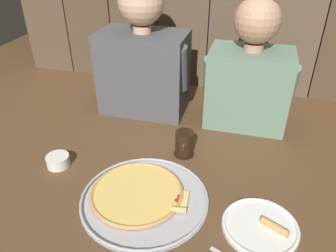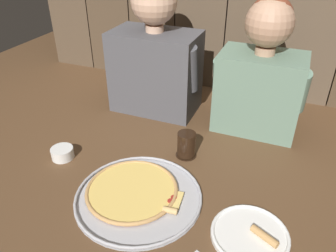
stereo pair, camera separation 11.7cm
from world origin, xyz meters
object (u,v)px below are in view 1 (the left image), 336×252
at_px(dinner_plate, 261,226).
at_px(dipping_bowl, 58,160).
at_px(drinking_glass, 184,144).
at_px(diner_left, 143,54).
at_px(diner_right, 250,69).
at_px(pizza_tray, 142,196).

height_order(dinner_plate, dipping_bowl, dipping_bowl).
height_order(dinner_plate, drinking_glass, drinking_glass).
relative_size(drinking_glass, dipping_bowl, 1.19).
relative_size(diner_left, diner_right, 1.09).
distance_m(dinner_plate, dipping_bowl, 0.77).
distance_m(dinner_plate, diner_left, 0.90).
xyz_separation_m(diner_left, diner_right, (0.48, -0.00, -0.02)).
relative_size(dipping_bowl, diner_right, 0.15).
distance_m(pizza_tray, diner_right, 0.72).
height_order(drinking_glass, dipping_bowl, drinking_glass).
xyz_separation_m(pizza_tray, diner_right, (0.29, 0.60, 0.25)).
height_order(pizza_tray, dinner_plate, dinner_plate).
bearing_deg(dinner_plate, dipping_bowl, 171.53).
height_order(drinking_glass, diner_right, diner_right).
bearing_deg(pizza_tray, drinking_glass, 73.78).
bearing_deg(drinking_glass, dinner_plate, -44.96).
bearing_deg(dinner_plate, diner_right, 98.89).
xyz_separation_m(dinner_plate, drinking_glass, (-0.31, 0.31, 0.04)).
bearing_deg(diner_left, dinner_plate, -47.31).
bearing_deg(dipping_bowl, drinking_glass, 23.77).
bearing_deg(dipping_bowl, pizza_tray, -13.04).
bearing_deg(dipping_bowl, diner_right, 38.14).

